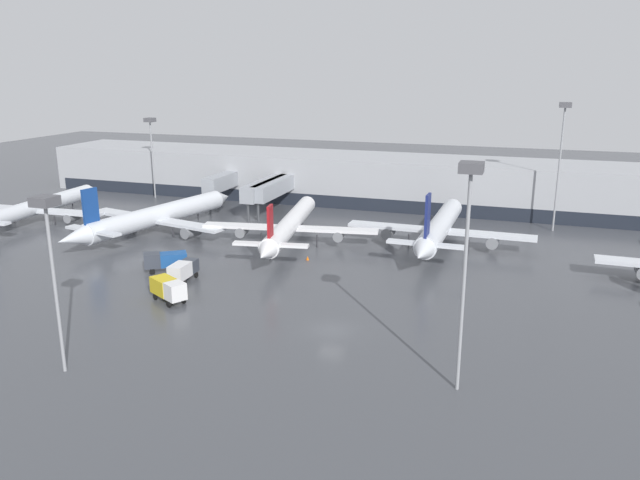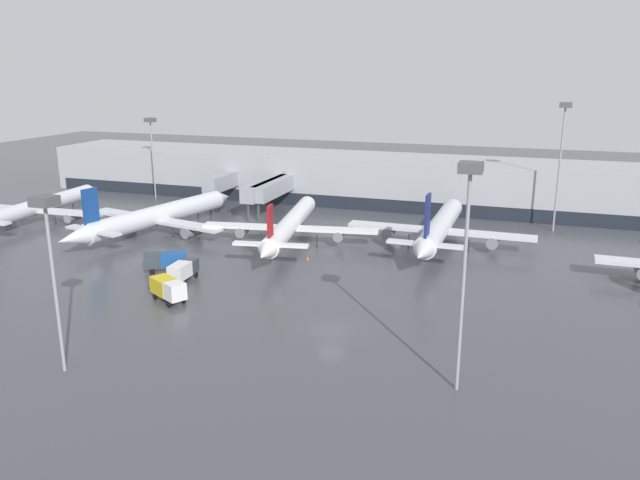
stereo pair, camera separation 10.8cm
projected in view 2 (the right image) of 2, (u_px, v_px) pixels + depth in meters
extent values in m
plane|color=#424449|center=(331.00, 330.00, 63.22)|extent=(320.00, 320.00, 0.00)
cube|color=#9EA0A5|center=(431.00, 183.00, 118.55)|extent=(160.00, 16.00, 9.00)
cube|color=#1E232D|center=(423.00, 208.00, 112.09)|extent=(156.80, 0.10, 2.40)
cube|color=#9399A0|center=(221.00, 182.00, 118.41)|extent=(2.60, 10.03, 2.80)
cylinder|color=#3F4247|center=(210.00, 202.00, 115.19)|extent=(0.44, 0.44, 3.20)
cube|color=#9399A0|center=(265.00, 188.00, 112.74)|extent=(2.60, 15.45, 2.80)
cylinder|color=#3F4247|center=(248.00, 213.00, 107.05)|extent=(0.44, 0.44, 3.20)
cube|color=#9399A0|center=(273.00, 188.00, 112.70)|extent=(2.60, 14.53, 2.80)
cylinder|color=#3F4247|center=(258.00, 212.00, 107.43)|extent=(0.44, 0.44, 3.20)
cylinder|color=silver|center=(440.00, 226.00, 91.92)|extent=(3.41, 25.55, 3.07)
cone|color=silver|center=(454.00, 206.00, 105.02)|extent=(2.96, 3.41, 2.91)
cone|color=silver|center=(421.00, 253.00, 78.25)|extent=(2.82, 4.64, 2.76)
cube|color=silver|center=(439.00, 231.00, 91.50)|extent=(27.40, 2.97, 0.44)
cube|color=silver|center=(426.00, 244.00, 81.18)|extent=(10.42, 1.60, 0.35)
cube|color=navy|center=(427.00, 217.00, 80.21)|extent=(0.39, 2.35, 6.04)
cylinder|color=slate|center=(388.00, 232.00, 94.23)|extent=(1.73, 2.89, 1.69)
cylinder|color=slate|center=(493.00, 242.00, 89.28)|extent=(1.73, 2.89, 1.69)
cylinder|color=#2D2D33|center=(448.00, 227.00, 100.05)|extent=(0.20, 0.20, 1.79)
cylinder|color=#2D2D33|center=(409.00, 240.00, 92.78)|extent=(0.20, 0.20, 1.79)
cylinder|color=#2D2D33|center=(469.00, 245.00, 89.96)|extent=(0.20, 0.20, 1.79)
cylinder|color=silver|center=(159.00, 215.00, 100.27)|extent=(9.04, 28.34, 3.18)
cone|color=silver|center=(222.00, 198.00, 113.41)|extent=(3.69, 4.05, 3.02)
cone|color=silver|center=(73.00, 238.00, 86.60)|extent=(3.80, 5.26, 2.86)
cube|color=silver|center=(156.00, 220.00, 99.85)|extent=(26.56, 8.38, 0.44)
cube|color=silver|center=(93.00, 231.00, 89.42)|extent=(10.20, 3.69, 0.35)
cube|color=navy|center=(91.00, 208.00, 88.51)|extent=(0.90, 2.61, 5.52)
cylinder|color=slate|center=(124.00, 220.00, 103.79)|extent=(2.37, 3.47, 1.75)
cylinder|color=slate|center=(191.00, 232.00, 96.44)|extent=(2.37, 3.47, 1.75)
cylinder|color=#2D2D33|center=(198.00, 216.00, 108.44)|extent=(0.20, 0.20, 1.35)
cylinder|color=#2D2D33|center=(135.00, 226.00, 101.76)|extent=(0.20, 0.20, 1.35)
cylinder|color=#2D2D33|center=(173.00, 233.00, 97.56)|extent=(0.20, 0.20, 1.35)
cylinder|color=silver|center=(39.00, 206.00, 106.89)|extent=(4.16, 27.56, 2.65)
cone|color=silver|center=(92.00, 190.00, 120.98)|extent=(2.67, 3.05, 2.52)
cube|color=silver|center=(36.00, 210.00, 106.40)|extent=(25.73, 4.11, 0.44)
cylinder|color=slate|center=(2.00, 212.00, 108.47)|extent=(1.62, 3.05, 1.46)
cylinder|color=slate|center=(73.00, 217.00, 104.75)|extent=(1.62, 3.05, 1.46)
cylinder|color=#2D2D33|center=(73.00, 206.00, 115.69)|extent=(0.20, 0.20, 1.52)
cylinder|color=#2D2D33|center=(14.00, 218.00, 107.21)|extent=(0.20, 0.20, 1.52)
cylinder|color=#2D2D33|center=(55.00, 221.00, 105.08)|extent=(0.20, 0.20, 1.52)
cylinder|color=white|center=(291.00, 223.00, 93.42)|extent=(7.24, 27.66, 2.73)
cone|color=white|center=(309.00, 202.00, 107.96)|extent=(3.06, 3.39, 2.60)
cone|color=white|center=(265.00, 253.00, 78.36)|extent=(3.10, 4.45, 2.46)
cube|color=white|center=(290.00, 228.00, 92.91)|extent=(26.43, 6.61, 0.44)
cube|color=white|center=(271.00, 245.00, 81.29)|extent=(10.11, 2.92, 0.35)
cube|color=maroon|center=(270.00, 223.00, 80.51)|extent=(0.69, 2.09, 4.70)
cylinder|color=slate|center=(242.00, 231.00, 94.29)|extent=(1.90, 2.72, 1.50)
cylinder|color=slate|center=(339.00, 235.00, 91.98)|extent=(1.90, 2.72, 1.50)
cylinder|color=#2D2D33|center=(302.00, 223.00, 102.53)|extent=(0.20, 0.20, 1.91)
cylinder|color=#2D2D33|center=(261.00, 239.00, 93.36)|extent=(0.20, 0.20, 1.91)
cylinder|color=#2D2D33|center=(317.00, 241.00, 92.04)|extent=(0.20, 0.20, 1.91)
cube|color=gold|center=(164.00, 286.00, 71.30)|extent=(3.77, 3.35, 1.85)
cube|color=silver|center=(175.00, 291.00, 69.44)|extent=(2.65, 2.65, 1.93)
cylinder|color=black|center=(183.00, 300.00, 70.33)|extent=(0.73, 0.56, 0.70)
cylinder|color=black|center=(169.00, 304.00, 69.15)|extent=(0.73, 0.56, 0.70)
cylinder|color=black|center=(170.00, 293.00, 72.64)|extent=(0.73, 0.56, 0.70)
cylinder|color=black|center=(155.00, 297.00, 71.46)|extent=(0.73, 0.56, 0.70)
cube|color=silver|center=(180.00, 271.00, 76.42)|extent=(2.01, 3.21, 1.80)
cube|color=#333842|center=(189.00, 266.00, 78.78)|extent=(1.86, 2.00, 1.61)
cylinder|color=black|center=(184.00, 274.00, 79.39)|extent=(0.28, 0.71, 0.70)
cylinder|color=black|center=(196.00, 275.00, 78.94)|extent=(0.28, 0.71, 0.70)
cylinder|color=black|center=(172.00, 282.00, 76.47)|extent=(0.28, 0.71, 0.70)
cylinder|color=black|center=(184.00, 283.00, 76.02)|extent=(0.28, 0.71, 0.70)
cube|color=#19478C|center=(174.00, 259.00, 81.43)|extent=(3.92, 3.59, 1.70)
cube|color=#333842|center=(152.00, 260.00, 80.67)|extent=(2.79, 2.75, 1.87)
cylinder|color=black|center=(152.00, 272.00, 80.15)|extent=(0.72, 0.61, 0.70)
cylinder|color=black|center=(152.00, 268.00, 81.83)|extent=(0.72, 0.61, 0.70)
cylinder|color=black|center=(179.00, 269.00, 81.07)|extent=(0.72, 0.61, 0.70)
cylinder|color=black|center=(178.00, 265.00, 82.75)|extent=(0.72, 0.61, 0.70)
cone|color=orange|center=(308.00, 258.00, 86.12)|extent=(0.42, 0.42, 0.57)
cylinder|color=gray|center=(153.00, 160.00, 125.32)|extent=(0.30, 0.30, 15.25)
cube|color=#4C4C51|center=(150.00, 120.00, 123.16)|extent=(1.80, 1.80, 0.80)
cylinder|color=gray|center=(463.00, 286.00, 49.26)|extent=(0.30, 0.30, 18.11)
cube|color=#4C4C51|center=(471.00, 167.00, 46.73)|extent=(1.80, 1.80, 0.80)
cylinder|color=gray|center=(559.00, 171.00, 98.97)|extent=(0.30, 0.30, 19.70)
cube|color=#4C4C51|center=(566.00, 105.00, 96.22)|extent=(1.80, 1.80, 0.80)
cylinder|color=gray|center=(55.00, 291.00, 52.82)|extent=(0.30, 0.30, 14.85)
cube|color=#4C4C51|center=(44.00, 201.00, 50.72)|extent=(1.80, 1.80, 0.80)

